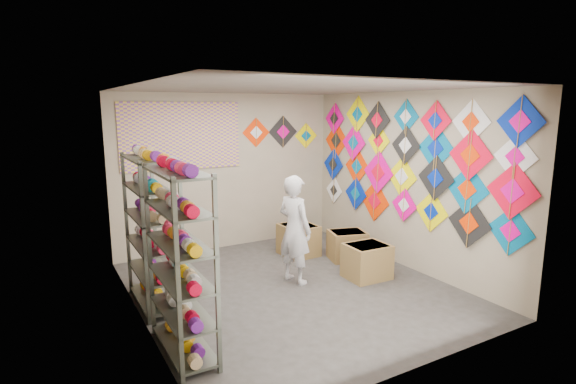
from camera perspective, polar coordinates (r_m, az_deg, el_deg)
ground at (r=6.34m, az=0.57°, el=-12.15°), size 4.50×4.50×0.00m
room_walls at (r=5.90m, az=0.60°, el=2.73°), size 4.50×4.50×4.50m
shelf_rack_front at (r=4.61m, az=-13.47°, el=-8.78°), size 0.40×1.10×1.90m
shelf_rack_back at (r=5.82m, az=-17.12°, el=-4.86°), size 0.40×1.10×1.90m
string_spools at (r=5.18m, az=-15.57°, el=-5.59°), size 0.12×2.36×0.12m
kite_wall_display at (r=7.08m, az=14.75°, el=3.52°), size 0.06×4.32×2.10m
back_wall_kites at (r=8.33m, az=-0.91°, el=7.48°), size 1.56×0.02×0.62m
poster at (r=7.60m, az=-13.33°, el=6.93°), size 2.00×0.01×1.10m
shopkeeper at (r=6.34m, az=0.84°, el=-4.77°), size 0.76×0.67×1.55m
carton_a at (r=6.73m, az=9.99°, el=-8.65°), size 0.62×0.52×0.50m
carton_b at (r=7.47m, az=7.54°, el=-6.73°), size 0.68×0.61×0.47m
carton_c at (r=7.62m, az=1.35°, el=-6.10°), size 0.57×0.62×0.52m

